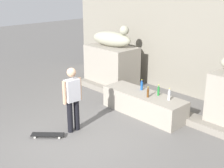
% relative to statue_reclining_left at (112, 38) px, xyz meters
% --- Properties ---
extents(ground_plane, '(40.00, 40.00, 0.00)m').
position_rel_statue_reclining_left_xyz_m(ground_plane, '(2.45, -3.54, -1.74)').
color(ground_plane, '#605E5B').
extents(pedestal_left, '(1.81, 1.11, 1.45)m').
position_rel_statue_reclining_left_xyz_m(pedestal_left, '(-0.04, -0.01, -1.01)').
color(pedestal_left, gray).
rests_on(pedestal_left, ground_plane).
extents(statue_reclining_left, '(1.67, 0.79, 0.78)m').
position_rel_statue_reclining_left_xyz_m(statue_reclining_left, '(0.00, 0.00, 0.00)').
color(statue_reclining_left, '#A09F89').
rests_on(statue_reclining_left, pedestal_left).
extents(ledge_block, '(2.54, 0.81, 0.63)m').
position_rel_statue_reclining_left_xyz_m(ledge_block, '(2.45, -1.09, -1.42)').
color(ledge_block, gray).
rests_on(ledge_block, ground_plane).
extents(skater, '(0.23, 0.54, 1.67)m').
position_rel_statue_reclining_left_xyz_m(skater, '(1.91, -3.17, -0.82)').
color(skater, black).
rests_on(skater, ground_plane).
extents(skateboard, '(0.71, 0.71, 0.08)m').
position_rel_statue_reclining_left_xyz_m(skateboard, '(1.74, -3.84, -1.67)').
color(skateboard, black).
rests_on(skateboard, ground_plane).
extents(bottle_brown, '(0.06, 0.06, 0.30)m').
position_rel_statue_reclining_left_xyz_m(bottle_brown, '(2.71, -1.23, -0.98)').
color(bottle_brown, '#593314').
rests_on(bottle_brown, ledge_block).
extents(bottle_green, '(0.06, 0.06, 0.31)m').
position_rel_statue_reclining_left_xyz_m(bottle_green, '(2.82, -0.92, -0.98)').
color(bottle_green, '#1E722D').
rests_on(bottle_green, ledge_block).
extents(bottle_blue, '(0.07, 0.07, 0.32)m').
position_rel_statue_reclining_left_xyz_m(bottle_blue, '(2.21, -0.92, -0.98)').
color(bottle_blue, '#194C99').
rests_on(bottle_blue, ledge_block).
extents(bottle_clear, '(0.06, 0.06, 0.33)m').
position_rel_statue_reclining_left_xyz_m(bottle_clear, '(3.24, -0.99, -0.97)').
color(bottle_clear, silver).
rests_on(bottle_clear, ledge_block).
extents(stair_step, '(6.77, 0.50, 0.19)m').
position_rel_statue_reclining_left_xyz_m(stair_step, '(2.45, -0.58, -1.65)').
color(stair_step, gray).
rests_on(stair_step, ground_plane).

